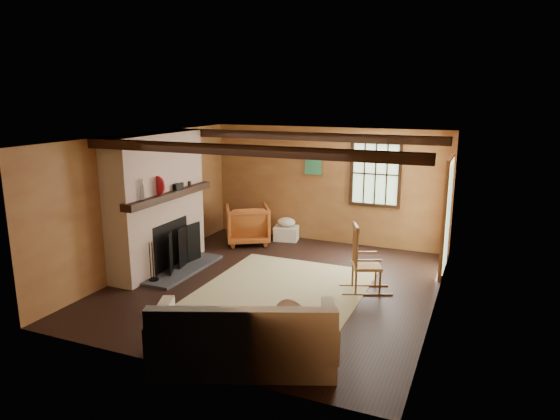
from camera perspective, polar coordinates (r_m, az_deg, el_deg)
The scene contains 10 objects.
ground at distance 8.26m, azimuth -0.61°, elevation -8.57°, with size 5.50×5.50×0.00m, color black.
room_envelope at distance 7.95m, azimuth 1.56°, elevation 2.85°, with size 5.02×5.52×2.44m.
fireplace at distance 9.02m, azimuth -13.72°, elevation 0.25°, with size 1.02×2.30×2.40m.
rug at distance 8.01m, azimuth 0.14°, elevation -9.24°, with size 2.50×3.00×0.01m, color tan.
rocking_chair at distance 7.98m, azimuth 9.58°, elevation -6.03°, with size 0.89×0.68×1.09m.
sofa at distance 5.89m, azimuth -3.99°, elevation -14.72°, with size 2.29×1.64×0.85m.
firewood_pile at distance 11.15m, azimuth -4.07°, elevation -2.21°, with size 0.62×0.11×0.22m.
laundry_basket at distance 10.67m, azimuth 0.73°, elevation -2.67°, with size 0.50×0.38×0.30m, color white.
basket_pillow at distance 10.60m, azimuth 0.74°, elevation -1.38°, with size 0.39×0.31×0.20m, color silver.
armchair at distance 10.43m, azimuth -3.74°, elevation -1.62°, with size 0.86×0.89×0.81m, color #BF6026.
Camera 1 is at (3.07, -7.03, 3.05)m, focal length 32.00 mm.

